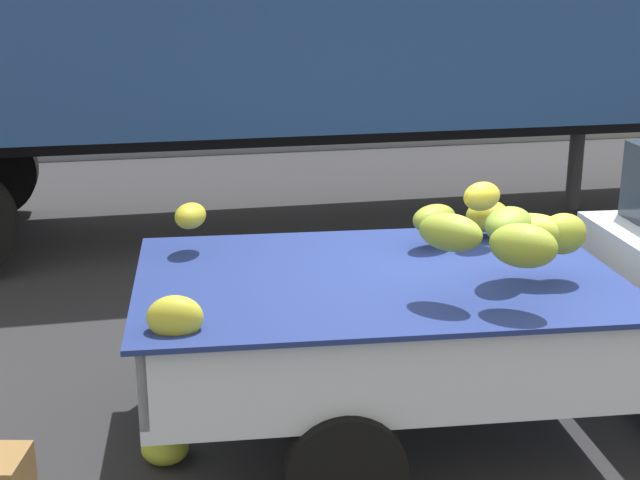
# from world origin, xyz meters

# --- Properties ---
(ground) EXTENTS (220.00, 220.00, 0.00)m
(ground) POSITION_xyz_m (0.00, 0.00, 0.00)
(ground) COLOR #28282B
(curb_strip) EXTENTS (80.00, 0.80, 0.16)m
(curb_strip) POSITION_xyz_m (0.00, 9.46, 0.08)
(curb_strip) COLOR gray
(curb_strip) RESTS_ON ground
(fallen_banana_bunch_near_tailgate) EXTENTS (0.39, 0.39, 0.18)m
(fallen_banana_bunch_near_tailgate) POSITION_xyz_m (-2.22, -0.05, 0.09)
(fallen_banana_bunch_near_tailgate) COLOR #99A42C
(fallen_banana_bunch_near_tailgate) RESTS_ON ground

